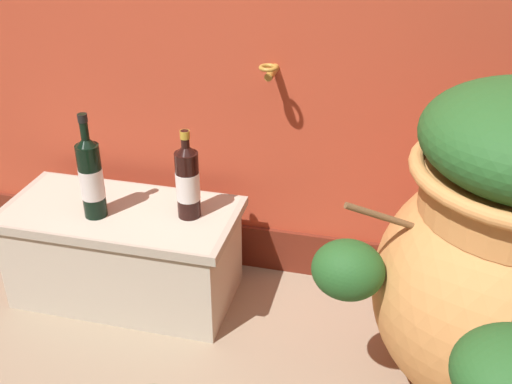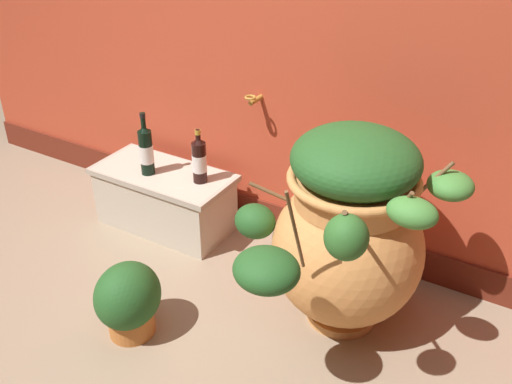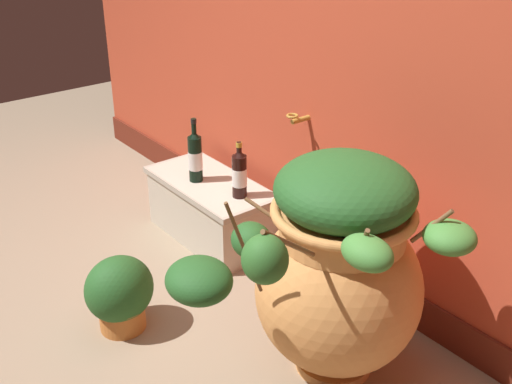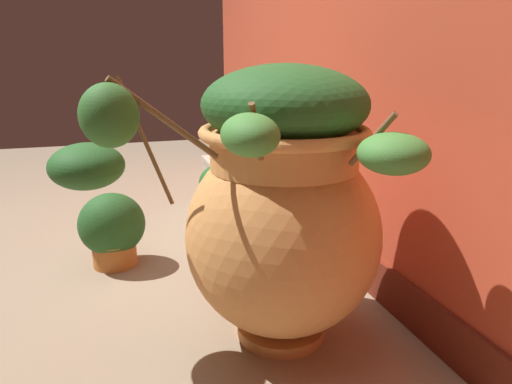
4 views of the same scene
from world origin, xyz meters
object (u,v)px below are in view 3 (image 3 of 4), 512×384
terracotta_urn (337,268)px  potted_shrub (120,294)px  wine_bottle_middle (239,173)px  wine_bottle_left (195,156)px

terracotta_urn → potted_shrub: size_ratio=2.91×
terracotta_urn → potted_shrub: terracotta_urn is taller
wine_bottle_middle → potted_shrub: (0.16, -0.75, -0.28)m
terracotta_urn → potted_shrub: 0.95m
wine_bottle_middle → wine_bottle_left: bearing=-166.5°
terracotta_urn → potted_shrub: (-0.73, -0.53, -0.29)m
terracotta_urn → wine_bottle_left: bearing=172.5°
wine_bottle_left → terracotta_urn: bearing=-7.5°
terracotta_urn → potted_shrub: bearing=-144.0°
wine_bottle_middle → potted_shrub: size_ratio=0.84×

